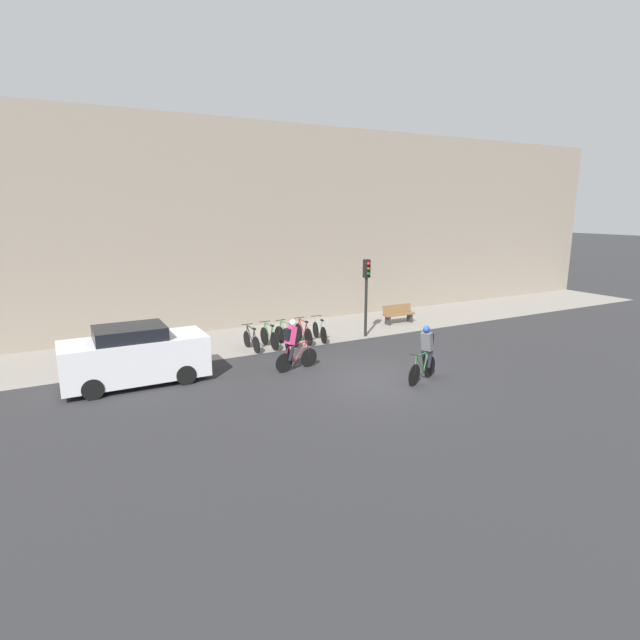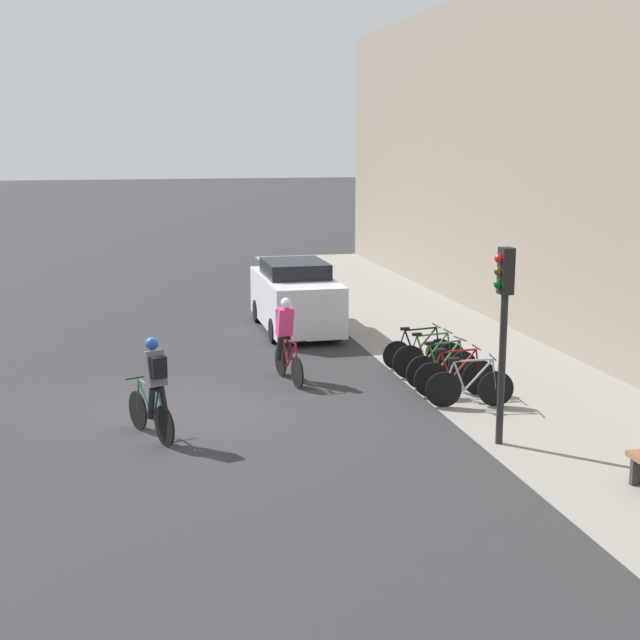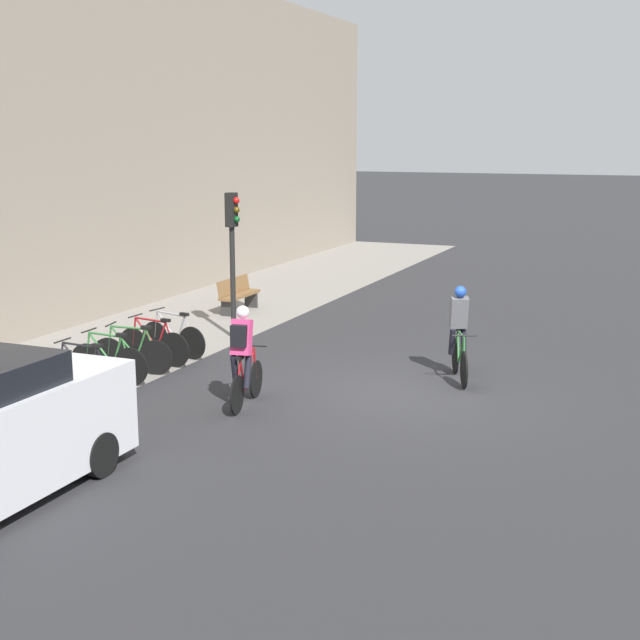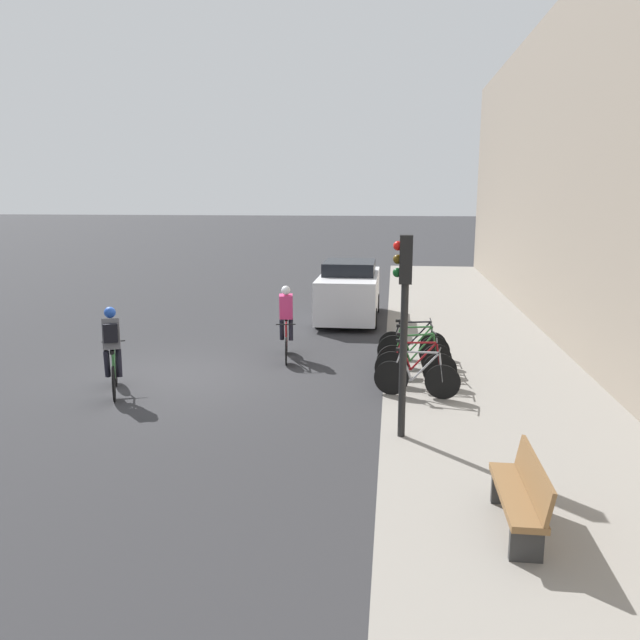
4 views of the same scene
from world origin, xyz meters
The scene contains 11 objects.
ground centered at (0.00, 0.00, 0.00)m, with size 200.00×200.00×0.00m, color #2B2B2D.
kerb_strip centered at (0.00, 6.75, 0.00)m, with size 44.00×4.50×0.01m, color gray.
cyclist_pink centered at (-1.92, 2.10, 0.95)m, with size 1.67×0.52×1.77m.
cyclist_grey centered at (1.38, -0.77, 0.95)m, with size 1.62×0.74×1.79m.
parked_bike_0 centered at (-2.24, 5.15, 0.39)m, with size 0.46×1.64×0.96m.
parked_bike_1 centered at (-1.49, 5.15, 0.42)m, with size 0.46×1.67×0.99m.
parked_bike_2 centered at (-0.74, 5.15, 0.41)m, with size 0.48×1.65×0.98m.
parked_bike_3 centered at (0.01, 5.15, 0.41)m, with size 0.46×1.70×0.99m.
parked_bike_4 centered at (0.76, 5.15, 0.41)m, with size 0.46×1.68×0.98m.
traffic_light_pole centered at (2.84, 4.83, 2.30)m, with size 0.26×0.30×3.31m.
bench centered at (5.63, 6.21, 0.47)m, with size 1.63×0.44×0.89m.
Camera 3 is at (-14.80, -4.69, 4.51)m, focal length 50.00 mm.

